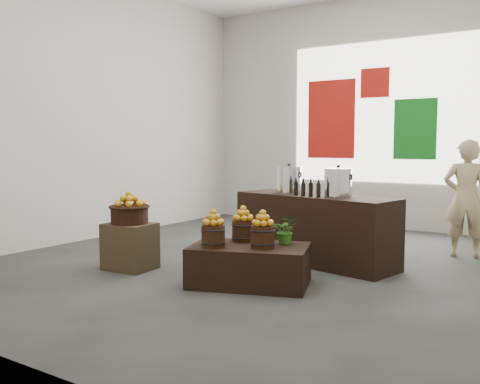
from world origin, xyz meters
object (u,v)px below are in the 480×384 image
Objects in this scene: stock_pot_left at (289,181)px; shopper at (466,199)px; crate at (130,246)px; stock_pot_center at (338,183)px; counter at (315,229)px; wicker_basket at (129,215)px; display_table at (249,265)px.

shopper reaches higher than stock_pot_left.
stock_pot_center is (1.96, 1.43, 0.72)m from crate.
counter is at bearing 42.33° from crate.
shopper is (3.09, 2.86, 0.12)m from wicker_basket.
crate is at bearing -128.01° from stock_pot_left.
shopper reaches higher than stock_pot_center.
stock_pot_left is 0.74m from stock_pot_center.
crate is 2.12m from stock_pot_left.
shopper is at bearing 34.55° from stock_pot_left.
stock_pot_left is at bearing 51.99° from crate.
stock_pot_center is (0.73, -0.14, 0.00)m from stock_pot_left.
crate is at bearing 166.49° from display_table.
counter is 6.47× the size of stock_pot_left.
wicker_basket is (0.00, 0.00, 0.37)m from crate.
crate is 4.24m from shopper.
shopper is (1.87, 1.28, -0.23)m from stock_pot_left.
stock_pot_center is at bearing 36.15° from wicker_basket.
stock_pot_left is 1.00× the size of stock_pot_center.
shopper is (3.09, 2.86, 0.49)m from crate.
crate is at bearing -143.85° from stock_pot_center.
stock_pot_center is (0.32, -0.06, 0.57)m from counter.
stock_pot_center is (1.96, 1.43, 0.36)m from wicker_basket.
stock_pot_left is (-0.30, 1.40, 0.78)m from display_table.
wicker_basket is at bearing 30.15° from shopper.
stock_pot_left is at bearing 180.00° from counter.
wicker_basket is at bearing 0.00° from crate.
shopper is at bearing 42.72° from wicker_basket.
wicker_basket is 0.28× the size of shopper.
stock_pot_center is 0.21× the size of shopper.
counter is at bearing 65.49° from display_table.
crate is 2.53m from stock_pot_center.
stock_pot_left is 2.28m from shopper.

